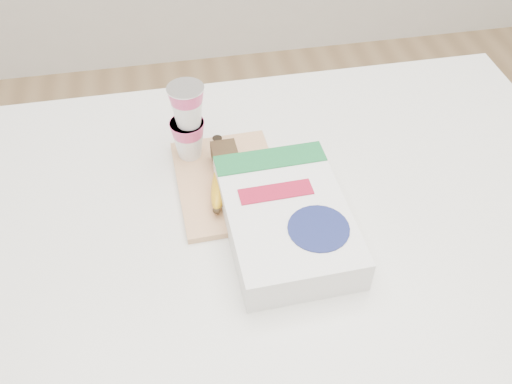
# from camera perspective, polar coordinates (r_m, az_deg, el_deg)

# --- Properties ---
(table) EXTENTS (1.24, 0.83, 0.93)m
(table) POSITION_cam_1_polar(r_m,az_deg,el_deg) (1.43, 1.73, -14.20)
(table) COLOR white
(table) RESTS_ON ground
(cutting_board) EXTENTS (0.20, 0.27, 0.01)m
(cutting_board) POSITION_cam_1_polar(r_m,az_deg,el_deg) (1.09, -2.76, 0.99)
(cutting_board) COLOR #E8B77F
(cutting_board) RESTS_ON table
(bananas) EXTENTS (0.08, 0.17, 0.05)m
(bananas) POSITION_cam_1_polar(r_m,az_deg,el_deg) (1.06, -2.97, 1.57)
(bananas) COLOR #382816
(bananas) RESTS_ON cutting_board
(yogurt_stack) EXTENTS (0.07, 0.07, 0.16)m
(yogurt_stack) POSITION_cam_1_polar(r_m,az_deg,el_deg) (1.09, -6.87, 7.16)
(yogurt_stack) COLOR white
(yogurt_stack) RESTS_ON cutting_board
(cereal_box) EXTENTS (0.21, 0.31, 0.07)m
(cereal_box) POSITION_cam_1_polar(r_m,az_deg,el_deg) (0.99, 3.05, -2.71)
(cereal_box) COLOR white
(cereal_box) RESTS_ON table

